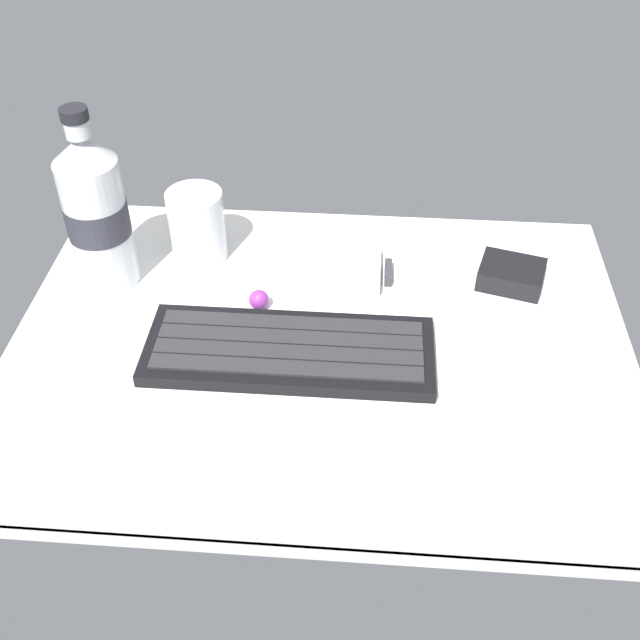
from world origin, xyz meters
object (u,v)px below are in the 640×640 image
water_bottle (96,212)px  charger_block (511,275)px  trackball_mouse (259,300)px  handheld_device (333,269)px  keyboard (289,350)px  juice_cup (198,228)px

water_bottle → charger_block: water_bottle is taller
trackball_mouse → handheld_device: bearing=40.3°
keyboard → water_bottle: 25.58cm
keyboard → charger_block: 27.29cm
keyboard → handheld_device: 14.31cm
charger_block → handheld_device: bearing=179.8°
juice_cup → water_bottle: bearing=-150.8°
handheld_device → trackball_mouse: size_ratio=5.82×
handheld_device → trackball_mouse: 10.05cm
keyboard → charger_block: (23.56, 13.78, 0.39)cm
water_bottle → trackball_mouse: bearing=-12.0°
keyboard → juice_cup: (-12.23, 16.27, 3.10)cm
trackball_mouse → juice_cup: bearing=132.5°
handheld_device → charger_block: charger_block is taller
keyboard → handheld_device: bearing=75.5°
handheld_device → water_bottle: bearing=-173.7°
keyboard → handheld_device: size_ratio=2.27×
juice_cup → charger_block: bearing=-4.0°
handheld_device → juice_cup: bearing=171.3°
charger_block → trackball_mouse: bearing=-166.9°
keyboard → charger_block: bearing=30.3°
handheld_device → charger_block: size_ratio=1.83×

